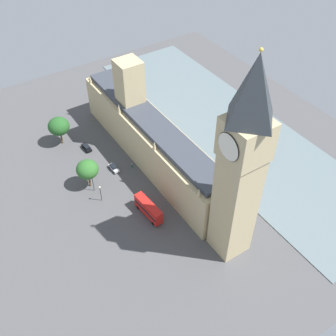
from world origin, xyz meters
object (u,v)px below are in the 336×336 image
(plane_tree_kerbside, at_px, (87,169))
(street_lamp_trailing, at_px, (100,191))
(clock_tower, at_px, (241,165))
(parliament_building, at_px, (149,137))
(pedestrian_far_end, at_px, (93,120))
(plane_tree_corner, at_px, (59,126))
(car_silver_under_trees, at_px, (114,168))
(car_black_opposite_hall, at_px, (87,147))
(street_lamp_midblock, at_px, (93,181))
(double_decker_bus_near_tower, at_px, (148,209))
(pedestrian_by_river_gate, at_px, (132,166))

(plane_tree_kerbside, distance_m, street_lamp_trailing, 7.88)
(clock_tower, relative_size, street_lamp_trailing, 9.69)
(parliament_building, relative_size, pedestrian_far_end, 45.87)
(plane_tree_kerbside, bearing_deg, plane_tree_corner, -91.67)
(car_silver_under_trees, height_order, street_lamp_trailing, street_lamp_trailing)
(pedestrian_far_end, relative_size, plane_tree_kerbside, 0.16)
(plane_tree_kerbside, bearing_deg, car_black_opposite_hall, -111.10)
(clock_tower, distance_m, street_lamp_midblock, 49.78)
(car_silver_under_trees, xyz_separation_m, double_decker_bus_near_tower, (0.34, 22.05, 1.75))
(car_silver_under_trees, height_order, plane_tree_kerbside, plane_tree_kerbside)
(plane_tree_corner, relative_size, street_lamp_midblock, 1.74)
(parliament_building, height_order, car_black_opposite_hall, parliament_building)
(plane_tree_corner, bearing_deg, car_black_opposite_hall, 126.08)
(clock_tower, xyz_separation_m, pedestrian_by_river_gate, (6.63, -40.13, -28.34))
(pedestrian_far_end, distance_m, street_lamp_trailing, 39.49)
(plane_tree_kerbside, bearing_deg, double_decker_bus_near_tower, 114.56)
(car_silver_under_trees, bearing_deg, pedestrian_by_river_gate, 155.96)
(parliament_building, distance_m, pedestrian_by_river_gate, 10.92)
(car_black_opposite_hall, bearing_deg, pedestrian_far_end, 54.56)
(car_silver_under_trees, height_order, street_lamp_midblock, street_lamp_midblock)
(plane_tree_kerbside, bearing_deg, clock_tower, 118.08)
(parliament_building, distance_m, street_lamp_midblock, 22.81)
(parliament_building, bearing_deg, pedestrian_by_river_gate, 8.27)
(plane_tree_corner, height_order, street_lamp_midblock, plane_tree_corner)
(double_decker_bus_near_tower, distance_m, pedestrian_by_river_gate, 20.74)
(pedestrian_by_river_gate, relative_size, plane_tree_corner, 0.17)
(clock_tower, xyz_separation_m, pedestrian_far_end, (6.71, -69.21, -28.41))
(car_black_opposite_hall, distance_m, street_lamp_midblock, 19.96)
(pedestrian_by_river_gate, bearing_deg, car_black_opposite_hall, 105.88)
(clock_tower, relative_size, plane_tree_corner, 5.52)
(pedestrian_by_river_gate, height_order, street_lamp_trailing, street_lamp_trailing)
(street_lamp_midblock, bearing_deg, parliament_building, -170.41)
(car_black_opposite_hall, relative_size, pedestrian_by_river_gate, 2.78)
(plane_tree_corner, bearing_deg, plane_tree_kerbside, 88.33)
(pedestrian_far_end, xyz_separation_m, street_lamp_midblock, (14.48, 31.72, 3.45))
(parliament_building, height_order, plane_tree_corner, parliament_building)
(pedestrian_by_river_gate, height_order, pedestrian_far_end, pedestrian_by_river_gate)
(car_silver_under_trees, height_order, plane_tree_corner, plane_tree_corner)
(pedestrian_far_end, relative_size, street_lamp_midblock, 0.26)
(double_decker_bus_near_tower, height_order, street_lamp_trailing, street_lamp_trailing)
(double_decker_bus_near_tower, bearing_deg, street_lamp_trailing, -59.12)
(clock_tower, bearing_deg, pedestrian_by_river_gate, -80.62)
(plane_tree_corner, relative_size, plane_tree_kerbside, 1.05)
(car_silver_under_trees, height_order, double_decker_bus_near_tower, double_decker_bus_near_tower)
(car_silver_under_trees, distance_m, pedestrian_far_end, 27.40)
(pedestrian_by_river_gate, bearing_deg, street_lamp_midblock, 178.48)
(car_silver_under_trees, xyz_separation_m, street_lamp_midblock, (9.22, 4.83, 3.25))
(clock_tower, distance_m, car_black_opposite_hall, 64.66)
(plane_tree_corner, bearing_deg, street_lamp_midblock, 88.77)
(car_silver_under_trees, bearing_deg, clock_tower, 104.05)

